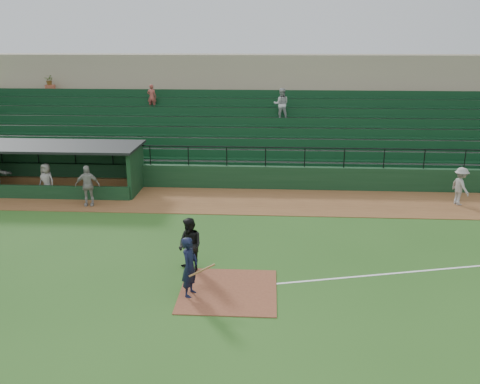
{
  "coord_description": "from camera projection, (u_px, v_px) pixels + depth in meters",
  "views": [
    {
      "loc": [
        1.22,
        -15.14,
        7.65
      ],
      "look_at": [
        0.0,
        5.0,
        1.4
      ],
      "focal_mm": 37.87,
      "sensor_mm": 36.0,
      "label": 1
    }
  ],
  "objects": [
    {
      "name": "batter_at_plate",
      "position": [
        190.0,
        267.0,
        15.29
      ],
      "size": [
        1.1,
        0.78,
        1.91
      ],
      "color": "black",
      "rests_on": "ground"
    },
    {
      "name": "home_plate_dirt",
      "position": [
        228.0,
        291.0,
        15.81
      ],
      "size": [
        3.0,
        3.0,
        0.03
      ],
      "primitive_type": "cube",
      "color": "brown",
      "rests_on": "ground"
    },
    {
      "name": "runner",
      "position": [
        460.0,
        186.0,
        23.61
      ],
      "size": [
        0.95,
        1.29,
        1.79
      ],
      "primitive_type": "imported",
      "rotation": [
        0.0,
        0.0,
        1.84
      ],
      "color": "gray",
      "rests_on": "warning_track"
    },
    {
      "name": "stadium_structure",
      "position": [
        251.0,
        125.0,
        31.78
      ],
      "size": [
        38.0,
        13.08,
        6.4
      ],
      "color": "black",
      "rests_on": "ground"
    },
    {
      "name": "dugout_player_a",
      "position": [
        87.0,
        186.0,
        23.47
      ],
      "size": [
        1.19,
        0.63,
        1.92
      ],
      "primitive_type": "imported",
      "rotation": [
        0.0,
        0.0,
        0.15
      ],
      "color": "gray",
      "rests_on": "warning_track"
    },
    {
      "name": "dugout",
      "position": [
        57.0,
        164.0,
        26.06
      ],
      "size": [
        8.9,
        3.2,
        2.42
      ],
      "color": "black",
      "rests_on": "ground"
    },
    {
      "name": "umpire",
      "position": [
        190.0,
        245.0,
        16.94
      ],
      "size": [
        1.15,
        1.13,
        1.87
      ],
      "primitive_type": "imported",
      "rotation": [
        0.0,
        0.0,
        -0.73
      ],
      "color": "black",
      "rests_on": "ground"
    },
    {
      "name": "warning_track",
      "position": [
        244.0,
        201.0,
        24.39
      ],
      "size": [
        40.0,
        4.0,
        0.03
      ],
      "primitive_type": "cube",
      "color": "brown",
      "rests_on": "ground"
    },
    {
      "name": "foul_line",
      "position": [
        464.0,
        267.0,
        17.45
      ],
      "size": [
        17.49,
        4.44,
        0.01
      ],
      "primitive_type": "cube",
      "rotation": [
        0.0,
        0.0,
        0.24
      ],
      "color": "white",
      "rests_on": "ground"
    },
    {
      "name": "ground",
      "position": [
        231.0,
        277.0,
        16.77
      ],
      "size": [
        90.0,
        90.0,
        0.0
      ],
      "primitive_type": "plane",
      "color": "#26511A",
      "rests_on": "ground"
    },
    {
      "name": "dugout_player_b",
      "position": [
        47.0,
        181.0,
        24.7
      ],
      "size": [
        0.95,
        0.76,
        1.7
      ],
      "primitive_type": "imported",
      "rotation": [
        0.0,
        0.0,
        -0.29
      ],
      "color": "gray",
      "rests_on": "warning_track"
    }
  ]
}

